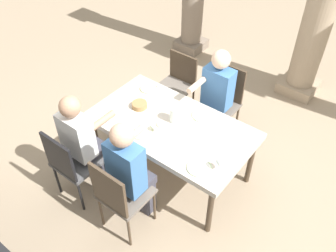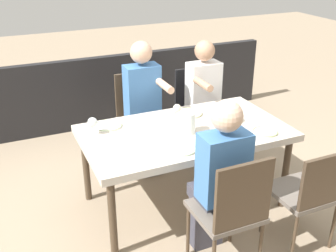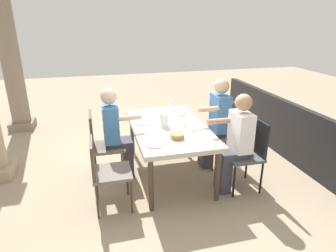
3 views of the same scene
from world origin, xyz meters
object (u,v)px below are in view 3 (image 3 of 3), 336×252
at_px(diner_guest_third, 116,131).
at_px(stone_column_far, 10,57).
at_px(diner_man_white, 216,121).
at_px(wine_glass_3, 171,103).
at_px(plate_3, 179,111).
at_px(wine_glass_1, 182,117).
at_px(bread_basket, 177,136).
at_px(chair_west_north, 105,169).
at_px(diner_woman_green, 235,140).
at_px(chair_west_south, 249,150).
at_px(plate_0, 154,145).
at_px(dining_table, 169,130).
at_px(chair_mid_south, 226,130).
at_px(plate_1, 193,128).
at_px(plate_2, 144,123).
at_px(water_pitcher, 164,121).
at_px(chair_mid_north, 101,142).

distance_m(diner_guest_third, stone_column_far, 3.07).
height_order(diner_man_white, wine_glass_3, diner_man_white).
bearing_deg(plate_3, wine_glass_3, 32.41).
xyz_separation_m(wine_glass_1, bread_basket, (-0.44, 0.19, -0.09)).
distance_m(chair_west_north, diner_woman_green, 1.63).
bearing_deg(chair_west_south, wine_glass_3, 27.20).
bearing_deg(wine_glass_3, plate_0, 157.37).
bearing_deg(plate_0, plate_3, -29.19).
bearing_deg(dining_table, diner_woman_green, -129.70).
bearing_deg(dining_table, plate_3, -29.44).
xyz_separation_m(chair_mid_south, stone_column_far, (2.43, 3.34, 0.88)).
distance_m(stone_column_far, plate_3, 3.44).
distance_m(plate_0, plate_1, 0.74).
distance_m(plate_1, wine_glass_3, 0.92).
bearing_deg(plate_2, chair_west_south, -122.69).
distance_m(plate_2, wine_glass_3, 0.77).
relative_size(plate_1, plate_2, 1.04).
relative_size(diner_guest_third, plate_3, 5.50).
height_order(wine_glass_1, water_pitcher, water_pitcher).
xyz_separation_m(plate_3, wine_glass_3, (0.16, 0.10, 0.10)).
bearing_deg(plate_0, diner_man_white, -57.53).
relative_size(dining_table, chair_west_north, 2.00).
relative_size(chair_mid_north, stone_column_far, 0.33).
distance_m(chair_west_south, bread_basket, 0.96).
xyz_separation_m(chair_mid_north, plate_2, (0.10, -0.60, 0.19)).
relative_size(stone_column_far, plate_0, 14.06).
distance_m(diner_woman_green, stone_column_far, 4.48).
height_order(chair_west_south, plate_1, chair_west_south).
distance_m(chair_west_south, plate_3, 1.33).
height_order(plate_0, plate_2, same).
bearing_deg(plate_1, stone_column_far, 45.26).
bearing_deg(wine_glass_1, diner_man_white, -79.90).
distance_m(chair_west_south, diner_woman_green, 0.25).
relative_size(diner_guest_third, bread_basket, 7.60).
bearing_deg(wine_glass_1, plate_2, 67.87).
height_order(chair_west_north, chair_west_south, chair_west_south).
distance_m(plate_1, water_pitcher, 0.40).
relative_size(chair_mid_north, plate_0, 4.67).
xyz_separation_m(chair_west_north, bread_basket, (0.14, -0.90, 0.26)).
xyz_separation_m(chair_mid_north, diner_woman_green, (-0.68, -1.62, 0.13)).
distance_m(dining_table, stone_column_far, 3.58).
bearing_deg(chair_mid_north, plate_0, -138.97).
distance_m(wine_glass_1, bread_basket, 0.49).
height_order(chair_mid_south, water_pitcher, chair_mid_south).
distance_m(diner_man_white, water_pitcher, 0.81).
height_order(chair_west_north, diner_woman_green, diner_woman_green).
relative_size(wine_glass_3, water_pitcher, 0.84).
bearing_deg(dining_table, plate_1, -121.51).
bearing_deg(stone_column_far, wine_glass_1, -133.99).
bearing_deg(diner_guest_third, plate_0, -150.36).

